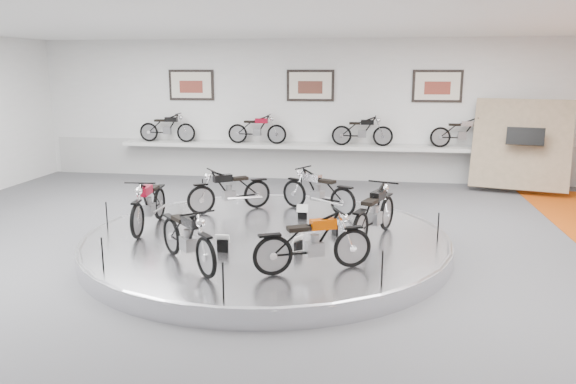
# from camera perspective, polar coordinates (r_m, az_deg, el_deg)

# --- Properties ---
(floor) EXTENTS (16.00, 16.00, 0.00)m
(floor) POSITION_cam_1_polar(r_m,az_deg,el_deg) (9.79, -2.51, -6.45)
(floor) COLOR #4F4F52
(floor) RESTS_ON ground
(ceiling) EXTENTS (16.00, 16.00, 0.00)m
(ceiling) POSITION_cam_1_polar(r_m,az_deg,el_deg) (9.30, -2.75, 17.56)
(ceiling) COLOR white
(ceiling) RESTS_ON wall_back
(wall_back) EXTENTS (16.00, 0.00, 16.00)m
(wall_back) POSITION_cam_1_polar(r_m,az_deg,el_deg) (16.23, 2.28, 8.28)
(wall_back) COLOR white
(wall_back) RESTS_ON floor
(dado_band) EXTENTS (15.68, 0.04, 1.10)m
(dado_band) POSITION_cam_1_polar(r_m,az_deg,el_deg) (16.38, 2.23, 3.21)
(dado_band) COLOR #BCBCBA
(dado_band) RESTS_ON floor
(display_platform) EXTENTS (6.40, 6.40, 0.30)m
(display_platform) POSITION_cam_1_polar(r_m,az_deg,el_deg) (10.02, -2.18, -5.10)
(display_platform) COLOR silver
(display_platform) RESTS_ON floor
(platform_rim) EXTENTS (6.40, 6.40, 0.10)m
(platform_rim) POSITION_cam_1_polar(r_m,az_deg,el_deg) (9.99, -2.19, -4.44)
(platform_rim) COLOR #B2B2BA
(platform_rim) RESTS_ON display_platform
(shelf) EXTENTS (11.00, 0.55, 0.10)m
(shelf) POSITION_cam_1_polar(r_m,az_deg,el_deg) (16.03, 2.12, 4.64)
(shelf) COLOR silver
(shelf) RESTS_ON wall_back
(poster_left) EXTENTS (1.35, 0.06, 0.88)m
(poster_left) POSITION_cam_1_polar(r_m,az_deg,el_deg) (16.91, -9.80, 10.66)
(poster_left) COLOR silver
(poster_left) RESTS_ON wall_back
(poster_center) EXTENTS (1.35, 0.06, 0.88)m
(poster_center) POSITION_cam_1_polar(r_m,az_deg,el_deg) (16.15, 2.28, 10.75)
(poster_center) COLOR silver
(poster_center) RESTS_ON wall_back
(poster_right) EXTENTS (1.35, 0.06, 0.88)m
(poster_right) POSITION_cam_1_polar(r_m,az_deg,el_deg) (16.14, 14.94, 10.35)
(poster_right) COLOR silver
(poster_right) RESTS_ON wall_back
(display_panel) EXTENTS (2.56, 1.52, 2.30)m
(display_panel) POSITION_cam_1_polar(r_m,az_deg,el_deg) (15.76, 22.59, 4.48)
(display_panel) COLOR tan
(display_panel) RESTS_ON floor
(shelf_bike_a) EXTENTS (1.22, 0.43, 0.73)m
(shelf_bike_a) POSITION_cam_1_polar(r_m,az_deg,el_deg) (16.98, -12.17, 6.22)
(shelf_bike_a) COLOR black
(shelf_bike_a) RESTS_ON shelf
(shelf_bike_b) EXTENTS (1.22, 0.43, 0.73)m
(shelf_bike_b) POSITION_cam_1_polar(r_m,az_deg,el_deg) (16.22, -3.16, 6.20)
(shelf_bike_b) COLOR maroon
(shelf_bike_b) RESTS_ON shelf
(shelf_bike_c) EXTENTS (1.22, 0.43, 0.73)m
(shelf_bike_c) POSITION_cam_1_polar(r_m,az_deg,el_deg) (15.88, 7.55, 5.98)
(shelf_bike_c) COLOR black
(shelf_bike_c) RESTS_ON shelf
(shelf_bike_d) EXTENTS (1.22, 0.43, 0.73)m
(shelf_bike_d) POSITION_cam_1_polar(r_m,az_deg,el_deg) (16.06, 17.27, 5.60)
(shelf_bike_d) COLOR silver
(shelf_bike_d) RESTS_ON shelf
(bike_a) EXTENTS (1.09, 1.70, 0.94)m
(bike_a) POSITION_cam_1_polar(r_m,az_deg,el_deg) (9.68, 8.78, -2.04)
(bike_a) COLOR black
(bike_a) RESTS_ON display_platform
(bike_b) EXTENTS (1.59, 1.23, 0.90)m
(bike_b) POSITION_cam_1_polar(r_m,az_deg,el_deg) (11.40, 3.06, 0.16)
(bike_b) COLOR silver
(bike_b) RESTS_ON display_platform
(bike_c) EXTENTS (1.56, 1.33, 0.90)m
(bike_c) POSITION_cam_1_polar(r_m,az_deg,el_deg) (11.50, -5.95, 0.23)
(bike_c) COLOR black
(bike_c) RESTS_ON display_platform
(bike_d) EXTENTS (0.69, 1.65, 0.94)m
(bike_d) POSITION_cam_1_polar(r_m,az_deg,el_deg) (10.52, -13.98, -1.10)
(bike_d) COLOR maroon
(bike_d) RESTS_ON display_platform
(bike_e) EXTENTS (1.44, 1.50, 0.91)m
(bike_e) POSITION_cam_1_polar(r_m,az_deg,el_deg) (8.41, -10.18, -4.45)
(bike_e) COLOR black
(bike_e) RESTS_ON display_platform
(bike_f) EXTENTS (1.60, 1.13, 0.89)m
(bike_f) POSITION_cam_1_polar(r_m,az_deg,el_deg) (8.05, 2.61, -5.06)
(bike_f) COLOR #B13E00
(bike_f) RESTS_ON display_platform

